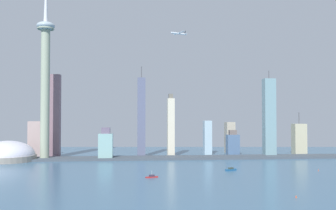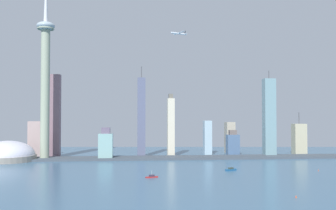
% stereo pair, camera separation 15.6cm
% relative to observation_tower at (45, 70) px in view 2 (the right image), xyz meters
% --- Properties ---
extents(waterfront_pier, '(719.74, 53.71, 3.85)m').
position_rel_observation_tower_xyz_m(waterfront_pier, '(243.35, -5.74, -163.46)').
color(waterfront_pier, '#404A54').
rests_on(waterfront_pier, ground).
extents(observation_tower, '(33.26, 33.26, 362.80)m').
position_rel_observation_tower_xyz_m(observation_tower, '(0.00, 0.00, 0.00)').
color(observation_tower, '#97A38A').
rests_on(observation_tower, ground).
extents(stadium_dome, '(99.86, 99.86, 52.20)m').
position_rel_observation_tower_xyz_m(stadium_dome, '(-61.74, -14.12, -156.06)').
color(stadium_dome, gray).
rests_on(stadium_dome, ground).
extents(skyscraper_0, '(24.88, 21.55, 70.25)m').
position_rel_observation_tower_xyz_m(skyscraper_0, '(-31.46, 58.65, -130.26)').
color(skyscraper_0, '#AB928E').
rests_on(skyscraper_0, ground).
extents(skyscraper_1, '(25.07, 19.96, 51.38)m').
position_rel_observation_tower_xyz_m(skyscraper_1, '(368.95, 51.63, -142.45)').
color(skyscraper_1, '#496386').
rests_on(skyscraper_1, ground).
extents(skyscraper_2, '(26.13, 26.47, 59.24)m').
position_rel_observation_tower_xyz_m(skyscraper_2, '(112.09, -4.97, -139.07)').
color(skyscraper_2, '#84B0AD').
rests_on(skyscraper_2, ground).
extents(skyscraper_3, '(13.83, 19.99, 125.27)m').
position_rel_observation_tower_xyz_m(skyscraper_3, '(238.30, 37.19, -105.66)').
color(skyscraper_3, beige).
rests_on(skyscraper_3, ground).
extents(skyscraper_4, '(18.43, 27.55, 67.30)m').
position_rel_observation_tower_xyz_m(skyscraper_4, '(374.65, 97.81, -131.73)').
color(skyscraper_4, '#ADA38F').
rests_on(skyscraper_4, ground).
extents(skyscraper_5, '(15.54, 15.98, 179.08)m').
position_rel_observation_tower_xyz_m(skyscraper_5, '(179.13, 29.93, -87.10)').
color(skyscraper_5, slate).
rests_on(skyscraper_5, ground).
extents(skyscraper_6, '(15.49, 21.79, 71.14)m').
position_rel_observation_tower_xyz_m(skyscraper_6, '(318.14, 64.06, -129.81)').
color(skyscraper_6, '#9DB9C9').
rests_on(skyscraper_6, ground).
extents(skyscraper_7, '(22.54, 19.54, 171.45)m').
position_rel_observation_tower_xyz_m(skyscraper_7, '(434.03, 16.15, -87.59)').
color(skyscraper_7, '#6F939C').
rests_on(skyscraper_7, ground).
extents(skyscraper_8, '(22.11, 17.77, 163.18)m').
position_rel_observation_tower_xyz_m(skyscraper_8, '(7.91, 48.70, -83.79)').
color(skyscraper_8, slate).
rests_on(skyscraper_8, ground).
extents(skyscraper_9, '(25.56, 21.40, 88.28)m').
position_rel_observation_tower_xyz_m(skyscraper_9, '(509.20, 45.51, -133.09)').
color(skyscraper_9, '#B5B090').
rests_on(skyscraper_9, ground).
extents(boat_0, '(17.12, 8.63, 9.03)m').
position_rel_observation_tower_xyz_m(boat_0, '(186.70, -223.25, -164.03)').
color(boat_0, '#AC201E').
rests_on(boat_0, ground).
extents(boat_3, '(18.07, 13.11, 4.61)m').
position_rel_observation_tower_xyz_m(boat_3, '(306.48, -170.31, -163.68)').
color(boat_3, '#1D5181').
rests_on(boat_3, ground).
extents(channel_buoy_0, '(1.48, 1.48, 2.58)m').
position_rel_observation_tower_xyz_m(channel_buoy_0, '(322.48, -360.17, -164.09)').
color(channel_buoy_0, '#E54C19').
rests_on(channel_buoy_0, ground).
extents(channel_buoy_1, '(1.07, 1.07, 2.76)m').
position_rel_observation_tower_xyz_m(channel_buoy_1, '(433.54, -186.35, -164.00)').
color(channel_buoy_1, '#E54C19').
rests_on(channel_buoy_1, ground).
extents(airplane, '(29.61, 31.20, 7.69)m').
position_rel_observation_tower_xyz_m(airplane, '(241.02, -73.81, 58.36)').
color(airplane, white).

